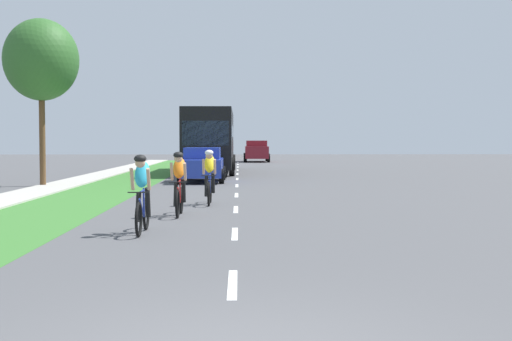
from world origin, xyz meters
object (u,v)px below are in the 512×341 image
(bus_black, at_px, (210,138))
(pickup_white, at_px, (221,150))
(sedan_blue, at_px, (202,164))
(street_tree_near, at_px, (41,60))
(cyclist_lead, at_px, (142,193))
(cyclist_distant, at_px, (210,176))
(cyclist_trailing, at_px, (179,183))
(suv_maroon, at_px, (256,151))

(bus_black, height_order, pickup_white, bus_black)
(sedan_blue, height_order, bus_black, bus_black)
(sedan_blue, height_order, pickup_white, pickup_white)
(sedan_blue, relative_size, street_tree_near, 0.64)
(sedan_blue, bearing_deg, pickup_white, 90.28)
(cyclist_lead, xyz_separation_m, street_tree_near, (-5.97, 13.91, 4.22))
(sedan_blue, bearing_deg, cyclist_distant, -85.82)
(cyclist_trailing, relative_size, street_tree_near, 0.26)
(cyclist_trailing, height_order, pickup_white, pickup_white)
(cyclist_trailing, bearing_deg, pickup_white, 90.39)
(cyclist_distant, bearing_deg, bus_black, 92.32)
(sedan_blue, distance_m, pickup_white, 37.13)
(sedan_blue, height_order, suv_maroon, suv_maroon)
(sedan_blue, xyz_separation_m, bus_black, (0.01, 8.38, 1.21))
(sedan_blue, bearing_deg, suv_maroon, 83.43)
(cyclist_distant, relative_size, sedan_blue, 0.40)
(cyclist_lead, distance_m, street_tree_near, 15.71)
(street_tree_near, bearing_deg, pickup_white, 81.30)
(suv_maroon, height_order, street_tree_near, street_tree_near)
(cyclist_trailing, relative_size, bus_black, 0.15)
(street_tree_near, bearing_deg, bus_black, 60.38)
(pickup_white, distance_m, street_tree_near, 40.48)
(cyclist_distant, xyz_separation_m, pickup_white, (-0.96, 47.72, 0.02))
(cyclist_trailing, relative_size, suv_maroon, 0.37)
(cyclist_trailing, relative_size, cyclist_distant, 1.00)
(bus_black, bearing_deg, cyclist_distant, -87.68)
(cyclist_lead, distance_m, suv_maroon, 43.59)
(pickup_white, height_order, street_tree_near, street_tree_near)
(cyclist_lead, bearing_deg, suv_maroon, 85.53)
(cyclist_trailing, bearing_deg, cyclist_distant, 78.03)
(sedan_blue, distance_m, suv_maroon, 27.06)
(suv_maroon, height_order, pickup_white, suv_maroon)
(suv_maroon, bearing_deg, pickup_white, 107.75)
(cyclist_trailing, xyz_separation_m, suv_maroon, (2.94, 40.37, 0.14))
(cyclist_trailing, xyz_separation_m, street_tree_near, (-6.43, 10.82, 4.22))
(cyclist_lead, relative_size, street_tree_near, 0.26)
(suv_maroon, distance_m, street_tree_near, 31.27)
(cyclist_lead, relative_size, sedan_blue, 0.40)
(cyclist_trailing, bearing_deg, sedan_blue, 90.68)
(cyclist_trailing, height_order, street_tree_near, street_tree_near)
(bus_black, relative_size, pickup_white, 2.27)
(bus_black, distance_m, pickup_white, 28.78)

